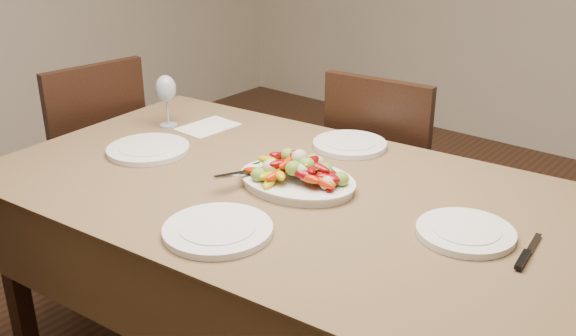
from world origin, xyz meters
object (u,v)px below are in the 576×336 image
(plate_right, at_px, (465,232))
(wine_glass, at_px, (167,99))
(chair_left, at_px, (83,165))
(serving_platter, at_px, (297,183))
(chair_far, at_px, (393,182))
(plate_near, at_px, (218,230))
(plate_far, at_px, (350,145))
(dining_table, at_px, (288,295))
(plate_left, at_px, (148,150))

(plate_right, distance_m, wine_glass, 1.23)
(chair_left, bearing_deg, serving_platter, 93.30)
(chair_far, height_order, plate_right, chair_far)
(plate_near, bearing_deg, plate_right, 38.20)
(serving_platter, xyz_separation_m, wine_glass, (-0.71, 0.12, 0.09))
(plate_far, bearing_deg, plate_right, -29.71)
(plate_far, bearing_deg, chair_left, -165.73)
(chair_left, relative_size, serving_platter, 2.70)
(plate_right, bearing_deg, dining_table, -173.75)
(serving_platter, bearing_deg, plate_near, -86.37)
(wine_glass, bearing_deg, serving_platter, -9.60)
(plate_far, relative_size, wine_glass, 1.23)
(dining_table, bearing_deg, wine_glass, 168.42)
(plate_right, bearing_deg, wine_glass, 176.09)
(chair_far, bearing_deg, chair_left, 25.74)
(serving_platter, xyz_separation_m, plate_right, (0.52, 0.04, -0.00))
(plate_right, xyz_separation_m, plate_far, (-0.58, 0.33, 0.00))
(chair_left, distance_m, plate_right, 1.78)
(dining_table, height_order, chair_far, chair_far)
(plate_right, bearing_deg, plate_near, -141.80)
(dining_table, bearing_deg, plate_near, -83.25)
(chair_left, height_order, plate_left, chair_left)
(dining_table, height_order, serving_platter, serving_platter)
(dining_table, xyz_separation_m, chair_far, (-0.09, 0.79, 0.10))
(dining_table, bearing_deg, plate_left, -171.80)
(dining_table, bearing_deg, plate_far, 96.51)
(chair_far, bearing_deg, serving_platter, 91.99)
(wine_glass, bearing_deg, plate_near, -32.77)
(serving_platter, relative_size, wine_glass, 1.72)
(dining_table, height_order, plate_right, plate_right)
(plate_left, bearing_deg, chair_left, 166.36)
(plate_right, height_order, plate_near, same)
(chair_far, height_order, wine_glass, wine_glass)
(serving_platter, distance_m, wine_glass, 0.73)
(dining_table, distance_m, plate_far, 0.55)
(chair_far, relative_size, serving_platter, 2.70)
(plate_right, distance_m, plate_near, 0.63)
(chair_left, xyz_separation_m, plate_near, (1.26, -0.42, 0.29))
(chair_far, xyz_separation_m, plate_right, (0.62, -0.73, 0.29))
(chair_left, distance_m, plate_near, 1.36)
(dining_table, xyz_separation_m, wine_glass, (-0.69, 0.14, 0.48))
(chair_left, distance_m, plate_left, 0.76)
(serving_platter, relative_size, plate_near, 1.25)
(chair_far, relative_size, plate_left, 3.46)
(dining_table, xyz_separation_m, plate_near, (0.04, -0.33, 0.39))
(dining_table, xyz_separation_m, plate_far, (-0.04, 0.39, 0.39))
(chair_left, relative_size, wine_glass, 4.64)
(chair_left, bearing_deg, plate_near, 78.04)
(plate_right, bearing_deg, serving_platter, -175.96)
(chair_left, height_order, wine_glass, wine_glass)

